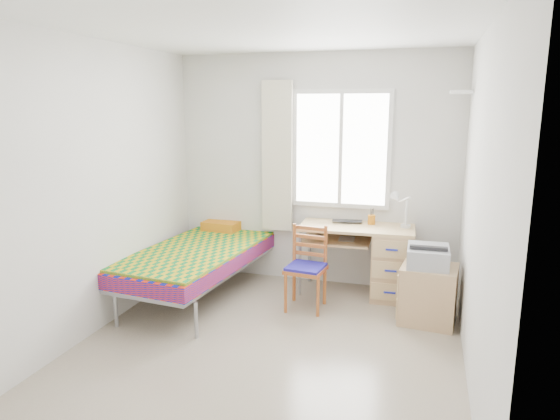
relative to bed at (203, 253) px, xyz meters
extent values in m
plane|color=#BCAD93|center=(1.07, -1.02, -0.45)|extent=(3.50, 3.50, 0.00)
plane|color=white|center=(1.07, -1.02, 2.15)|extent=(3.50, 3.50, 0.00)
plane|color=silver|center=(1.07, 0.73, 0.85)|extent=(3.20, 0.00, 3.20)
plane|color=silver|center=(-0.53, -1.02, 0.85)|extent=(0.00, 3.50, 3.50)
plane|color=silver|center=(2.67, -1.02, 0.85)|extent=(0.00, 3.50, 3.50)
cube|color=white|center=(1.37, 0.71, 1.10)|extent=(1.10, 0.04, 1.30)
cube|color=white|center=(1.37, 0.70, 1.10)|extent=(1.00, 0.02, 1.20)
cube|color=white|center=(1.37, 0.70, 1.10)|extent=(0.04, 0.02, 1.20)
cube|color=beige|center=(0.65, 0.66, 1.00)|extent=(0.35, 0.05, 1.70)
cube|color=white|center=(2.56, 0.38, 1.70)|extent=(0.20, 0.32, 0.03)
cube|color=#94969D|center=(0.00, -0.08, -0.09)|extent=(1.17, 2.22, 0.06)
cube|color=red|center=(0.00, -0.08, 0.00)|extent=(1.21, 2.24, 0.15)
cube|color=#C09F0D|center=(0.00, -0.10, 0.08)|extent=(1.18, 2.12, 0.03)
cube|color=tan|center=(0.00, 0.96, 0.19)|extent=(1.02, 0.15, 0.59)
cube|color=orange|center=(-0.05, 0.69, 0.15)|extent=(0.46, 0.40, 0.11)
cylinder|color=#94969D|center=(-0.41, -1.04, -0.28)|extent=(0.04, 0.04, 0.34)
cylinder|color=#94969D|center=(0.41, 0.89, -0.28)|extent=(0.04, 0.04, 0.34)
cube|color=tan|center=(1.60, 0.45, 0.29)|extent=(1.23, 0.60, 0.03)
cube|color=tan|center=(2.00, 0.45, -0.09)|extent=(0.44, 0.55, 0.73)
cube|color=tan|center=(1.38, 0.45, 0.14)|extent=(0.76, 0.54, 0.02)
cylinder|color=#94969D|center=(1.04, 0.22, -0.09)|extent=(0.03, 0.03, 0.73)
cylinder|color=#94969D|center=(1.04, 0.68, -0.09)|extent=(0.03, 0.03, 0.73)
cube|color=#B04222|center=(1.18, -0.12, -0.04)|extent=(0.40, 0.40, 0.04)
cube|color=navy|center=(1.18, -0.12, -0.01)|extent=(0.38, 0.38, 0.04)
cube|color=#B04222|center=(1.18, 0.05, 0.21)|extent=(0.33, 0.07, 0.36)
cylinder|color=#B04222|center=(1.02, -0.28, -0.25)|extent=(0.03, 0.03, 0.41)
cylinder|color=#B04222|center=(1.34, 0.05, -0.03)|extent=(0.04, 0.04, 0.84)
cube|color=tan|center=(2.37, -0.10, -0.18)|extent=(0.55, 0.50, 0.55)
cube|color=tan|center=(2.11, -0.10, -0.05)|extent=(0.05, 0.41, 0.20)
cube|color=tan|center=(2.11, -0.10, -0.28)|extent=(0.05, 0.41, 0.20)
cube|color=#ABADB3|center=(2.34, -0.07, 0.19)|extent=(0.38, 0.44, 0.18)
cube|color=black|center=(2.34, -0.07, 0.28)|extent=(0.30, 0.36, 0.02)
imported|color=black|center=(1.49, 0.53, 0.32)|extent=(0.35, 0.25, 0.03)
cylinder|color=orange|center=(1.74, 0.58, 0.36)|extent=(0.10, 0.10, 0.10)
cylinder|color=white|center=(2.11, 0.54, 0.32)|extent=(0.10, 0.10, 0.03)
cylinder|color=white|center=(2.11, 0.54, 0.47)|extent=(0.02, 0.12, 0.28)
cylinder|color=white|center=(2.09, 0.46, 0.62)|extent=(0.13, 0.25, 0.12)
cone|color=white|center=(2.01, 0.36, 0.65)|extent=(0.15, 0.16, 0.13)
imported|color=gray|center=(1.41, 0.48, 0.14)|extent=(0.19, 0.25, 0.02)
camera|label=1|loc=(2.29, -4.76, 1.58)|focal=32.00mm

